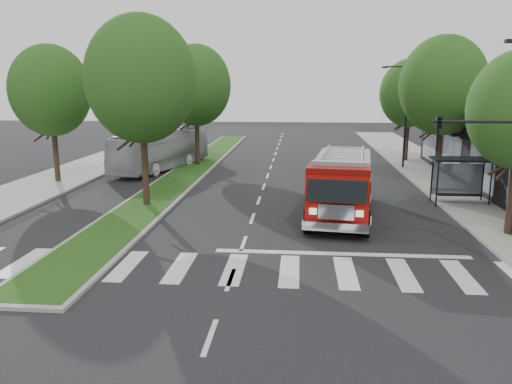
% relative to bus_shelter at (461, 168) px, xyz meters
% --- Properties ---
extents(ground, '(140.00, 140.00, 0.00)m').
position_rel_bus_shelter_xyz_m(ground, '(-11.20, -8.15, -2.04)').
color(ground, black).
rests_on(ground, ground).
extents(sidewalk_right, '(5.00, 80.00, 0.15)m').
position_rel_bus_shelter_xyz_m(sidewalk_right, '(1.30, 1.85, -1.96)').
color(sidewalk_right, gray).
rests_on(sidewalk_right, ground).
extents(sidewalk_left, '(5.00, 80.00, 0.15)m').
position_rel_bus_shelter_xyz_m(sidewalk_left, '(-25.70, 1.85, -1.96)').
color(sidewalk_left, gray).
rests_on(sidewalk_left, ground).
extents(median, '(3.00, 50.00, 0.15)m').
position_rel_bus_shelter_xyz_m(median, '(-17.20, 9.85, -1.96)').
color(median, gray).
rests_on(median, ground).
extents(bus_shelter, '(3.20, 1.60, 2.61)m').
position_rel_bus_shelter_xyz_m(bus_shelter, '(0.00, 0.00, 0.00)').
color(bus_shelter, black).
rests_on(bus_shelter, ground).
extents(tree_right_mid, '(5.60, 5.60, 9.72)m').
position_rel_bus_shelter_xyz_m(tree_right_mid, '(0.30, 5.85, 4.45)').
color(tree_right_mid, black).
rests_on(tree_right_mid, ground).
extents(tree_right_far, '(5.00, 5.00, 8.73)m').
position_rel_bus_shelter_xyz_m(tree_right_far, '(0.30, 15.85, 3.80)').
color(tree_right_far, black).
rests_on(tree_right_far, ground).
extents(tree_median_near, '(5.80, 5.80, 10.16)m').
position_rel_bus_shelter_xyz_m(tree_median_near, '(-17.20, -2.15, 4.77)').
color(tree_median_near, black).
rests_on(tree_median_near, ground).
extents(tree_median_far, '(5.60, 5.60, 9.72)m').
position_rel_bus_shelter_xyz_m(tree_median_far, '(-17.20, 11.85, 4.45)').
color(tree_median_far, black).
rests_on(tree_median_far, ground).
extents(tree_left_mid, '(5.20, 5.20, 9.16)m').
position_rel_bus_shelter_xyz_m(tree_left_mid, '(-25.20, 3.85, 4.12)').
color(tree_left_mid, black).
rests_on(tree_left_mid, ground).
extents(streetlight_right_far, '(2.11, 0.20, 8.00)m').
position_rel_bus_shelter_xyz_m(streetlight_right_far, '(-0.85, 11.85, 2.44)').
color(streetlight_right_far, black).
rests_on(streetlight_right_far, ground).
extents(fire_engine, '(3.98, 9.67, 3.25)m').
position_rel_bus_shelter_xyz_m(fire_engine, '(-6.74, -2.96, -0.48)').
color(fire_engine, '#650905').
rests_on(fire_engine, ground).
extents(city_bus, '(5.53, 11.47, 3.11)m').
position_rel_bus_shelter_xyz_m(city_bus, '(-19.70, 10.15, -0.48)').
color(city_bus, '#B4B5B9').
rests_on(city_bus, ground).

